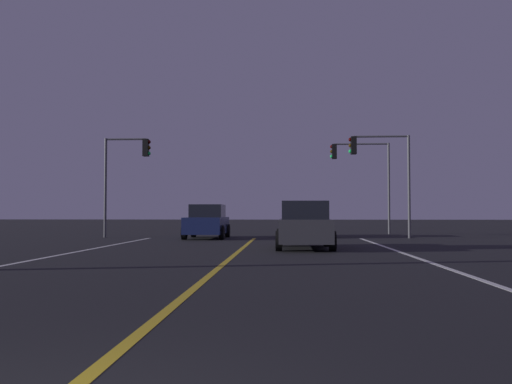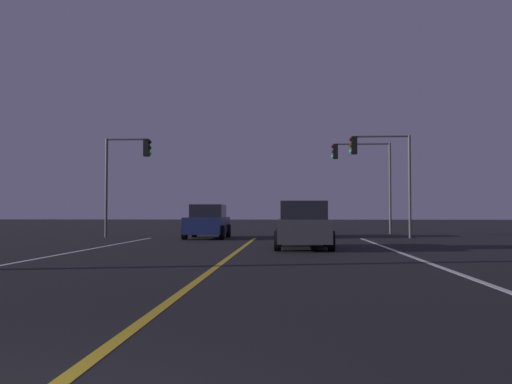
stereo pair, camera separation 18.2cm
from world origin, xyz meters
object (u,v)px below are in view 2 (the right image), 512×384
object	(u,v)px
traffic_light_near_left	(128,164)
traffic_light_far_right	(362,166)
car_oncoming	(208,222)
car_lead_same_lane	(303,226)
car_ahead_far	(306,221)
traffic_light_near_right	(380,161)

from	to	relation	value
traffic_light_near_left	traffic_light_far_right	xyz separation A→B (m)	(12.80, 5.50, 0.30)
car_oncoming	traffic_light_far_right	bearing A→B (deg)	125.86
car_oncoming	car_lead_same_lane	size ratio (longest dim) A/B	1.00
car_oncoming	car_lead_same_lane	distance (m)	9.05
car_ahead_far	traffic_light_near_left	bearing A→B (deg)	98.12
car_ahead_far	traffic_light_near_right	world-z (taller)	traffic_light_near_right
car_lead_same_lane	traffic_light_near_right	distance (m)	9.87
car_ahead_far	traffic_light_far_right	distance (m)	6.37
car_oncoming	car_lead_same_lane	world-z (taller)	same
traffic_light_near_left	traffic_light_far_right	world-z (taller)	traffic_light_far_right
car_oncoming	traffic_light_near_left	xyz separation A→B (m)	(-4.30, 0.64, 3.00)
car_ahead_far	car_oncoming	distance (m)	5.37
traffic_light_near_left	traffic_light_far_right	bearing A→B (deg)	23.25
traffic_light_near_right	traffic_light_near_left	size ratio (longest dim) A/B	1.01
car_ahead_far	car_oncoming	world-z (taller)	same
car_ahead_far	traffic_light_near_right	distance (m)	5.01
car_oncoming	traffic_light_near_left	distance (m)	5.28
traffic_light_near_left	traffic_light_near_right	bearing A→B (deg)	0.00
traffic_light_near_right	traffic_light_near_left	bearing A→B (deg)	0.00
traffic_light_near_left	car_oncoming	bearing A→B (deg)	-8.53
traffic_light_near_left	car_lead_same_lane	bearing A→B (deg)	-43.39
traffic_light_far_right	car_ahead_far	bearing A→B (deg)	49.96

